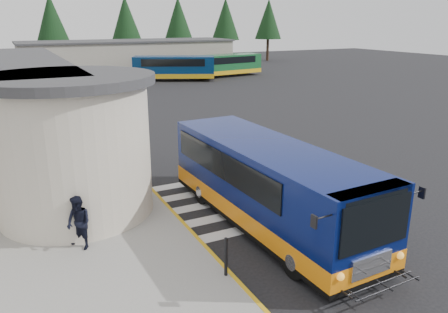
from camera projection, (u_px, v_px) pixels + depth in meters
name	position (u px, v px, depth m)	size (l,w,h in m)	color
ground	(255.00, 187.00, 18.17)	(140.00, 140.00, 0.00)	black
sidewalk	(14.00, 189.00, 17.70)	(10.00, 34.00, 0.15)	gray
curb_strip	(134.00, 171.00, 19.82)	(0.12, 34.00, 0.16)	gold
crosswalk	(255.00, 195.00, 17.28)	(8.00, 5.35, 0.01)	silver
depot_building	(129.00, 57.00, 55.91)	(26.40, 8.40, 4.20)	gray
tree_line	(114.00, 19.00, 61.46)	(58.40, 4.40, 10.00)	black
transit_bus	(268.00, 188.00, 14.41)	(3.60, 9.97, 2.79)	#06114C
pedestrian_a	(92.00, 210.00, 13.40)	(0.65, 0.43, 1.79)	black
pedestrian_b	(79.00, 223.00, 12.75)	(0.79, 0.62, 1.63)	black
bollard	(226.00, 257.00, 11.45)	(0.09, 0.09, 1.09)	black
far_bus_a	(174.00, 67.00, 49.58)	(9.30, 6.25, 2.35)	#06264E
far_bus_b	(228.00, 64.00, 53.46)	(8.99, 3.75, 2.25)	#155128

